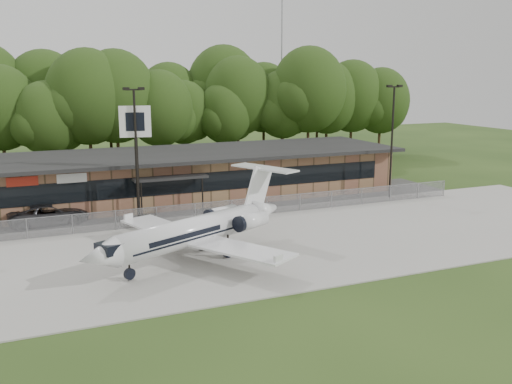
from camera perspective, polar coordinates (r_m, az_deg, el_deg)
name	(u,v)px	position (r m, az deg, el deg)	size (l,w,h in m)	color
ground	(296,286)	(31.06, 4.02, -9.39)	(160.00, 160.00, 0.00)	#263F16
apron	(241,245)	(37.95, -1.50, -5.34)	(64.00, 18.00, 0.08)	#9E9B93
parking_lot	(191,208)	(48.46, -6.51, -1.64)	(50.00, 9.00, 0.06)	#383835
terminal	(176,175)	(52.22, -7.97, 1.70)	(41.00, 11.65, 4.30)	olive
fence	(208,211)	(44.11, -4.85, -1.95)	(46.00, 0.04, 1.52)	gray
treeline	(134,106)	(69.14, -12.08, 8.44)	(72.00, 12.00, 15.00)	#203711
radio_mast	(282,64)	(81.77, 2.57, 12.66)	(0.20, 0.20, 25.00)	gray
light_pole_mid	(136,145)	(43.37, -11.91, 4.60)	(1.55, 0.30, 10.23)	black
light_pole_right	(392,133)	(52.83, 13.47, 5.77)	(1.55, 0.30, 10.23)	black
business_jet	(198,231)	(34.80, -5.83, -3.89)	(14.89, 13.26, 5.16)	silver
suv	(49,214)	(45.65, -20.00, -2.11)	(2.69, 5.82, 1.62)	#333336
pole_sign	(136,134)	(43.58, -11.95, 5.69)	(2.33, 0.66, 8.86)	black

